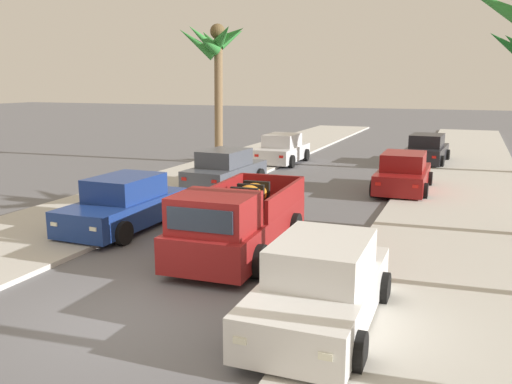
{
  "coord_description": "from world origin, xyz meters",
  "views": [
    {
      "loc": [
        5.53,
        -7.55,
        4.17
      ],
      "look_at": [
        0.18,
        5.81,
        1.2
      ],
      "focal_mm": 37.54,
      "sensor_mm": 36.0,
      "label": 1
    }
  ],
  "objects": [
    {
      "name": "car_right_far",
      "position": [
        3.51,
        21.21,
        0.71
      ],
      "size": [
        2.21,
        4.34,
        1.54
      ],
      "color": "black",
      "rests_on": "ground"
    },
    {
      "name": "car_left_near",
      "position": [
        3.33,
        0.94,
        0.71
      ],
      "size": [
        2.06,
        4.28,
        1.54
      ],
      "color": "silver",
      "rests_on": "ground"
    },
    {
      "name": "car_left_far",
      "position": [
        -3.45,
        18.58,
        0.71
      ],
      "size": [
        2.05,
        4.27,
        1.54
      ],
      "color": "silver",
      "rests_on": "ground"
    },
    {
      "name": "car_left_mid",
      "position": [
        -3.53,
        4.91,
        0.71
      ],
      "size": [
        2.06,
        4.28,
        1.54
      ],
      "color": "navy",
      "rests_on": "ground"
    },
    {
      "name": "curb_left",
      "position": [
        -4.5,
        12.0,
        0.05
      ],
      "size": [
        0.16,
        60.0,
        0.1
      ],
      "primitive_type": "cube",
      "color": "silver",
      "rests_on": "ground"
    },
    {
      "name": "sidewalk_right",
      "position": [
        5.42,
        12.0,
        0.06
      ],
      "size": [
        4.64,
        60.0,
        0.12
      ],
      "primitive_type": "cube",
      "color": "beige",
      "rests_on": "ground"
    },
    {
      "name": "palm_tree_left_fore",
      "position": [
        -6.67,
        17.55,
        5.71
      ],
      "size": [
        3.69,
        4.29,
        7.03
      ],
      "color": "brown",
      "rests_on": "ground"
    },
    {
      "name": "ground_plane",
      "position": [
        0.0,
        0.0,
        0.0
      ],
      "size": [
        160.0,
        160.0,
        0.0
      ],
      "primitive_type": "plane",
      "color": "slate"
    },
    {
      "name": "pickup_truck",
      "position": [
        0.46,
        3.95,
        0.81
      ],
      "size": [
        2.39,
        5.29,
        1.8
      ],
      "color": "maroon",
      "rests_on": "ground"
    },
    {
      "name": "car_right_mid",
      "position": [
        3.26,
        13.3,
        0.71
      ],
      "size": [
        2.06,
        4.28,
        1.54
      ],
      "color": "maroon",
      "rests_on": "ground"
    },
    {
      "name": "sidewalk_left",
      "position": [
        -5.42,
        12.0,
        0.06
      ],
      "size": [
        4.64,
        60.0,
        0.12
      ],
      "primitive_type": "cube",
      "color": "beige",
      "rests_on": "ground"
    },
    {
      "name": "car_right_near",
      "position": [
        -3.45,
        11.59,
        0.71
      ],
      "size": [
        2.18,
        4.33,
        1.54
      ],
      "color": "#474C56",
      "rests_on": "ground"
    },
    {
      "name": "curb_right",
      "position": [
        4.5,
        12.0,
        0.05
      ],
      "size": [
        0.16,
        60.0,
        0.1
      ],
      "primitive_type": "cube",
      "color": "silver",
      "rests_on": "ground"
    }
  ]
}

